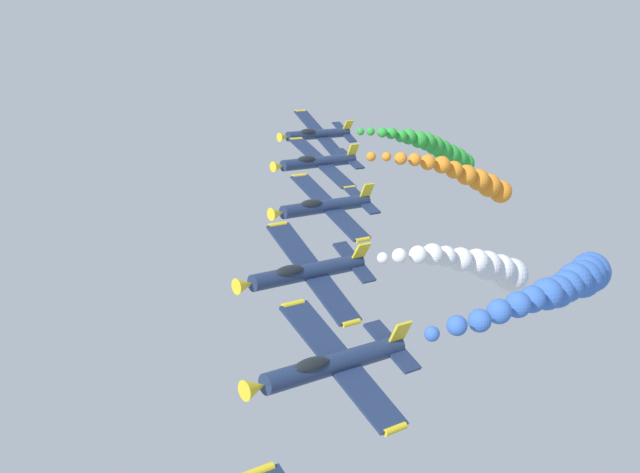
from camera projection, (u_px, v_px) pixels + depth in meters
name	position (u px, v px, depth m)	size (l,w,h in m)	color
airplane_left_inner	(333.00, 364.00, 43.60)	(8.52, 10.35, 4.97)	navy
smoke_trail_left_inner	(571.00, 282.00, 64.99)	(9.51, 29.41, 4.68)	blue
airplane_right_inner	(307.00, 272.00, 55.59)	(8.13, 10.35, 5.65)	navy
smoke_trail_right_inner	(484.00, 266.00, 68.19)	(2.99, 17.47, 5.83)	white
airplane_left_outer	(325.00, 206.00, 70.26)	(8.64, 10.35, 4.75)	navy
airplane_right_outer	(318.00, 162.00, 84.45)	(8.74, 10.35, 4.55)	navy
smoke_trail_right_outer	(472.00, 179.00, 100.13)	(2.90, 23.70, 7.83)	orange
airplane_trailing	(317.00, 134.00, 99.20)	(8.16, 10.35, 5.59)	navy
smoke_trail_trailing	(442.00, 152.00, 115.26)	(4.24, 23.30, 7.90)	green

